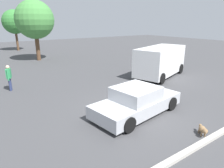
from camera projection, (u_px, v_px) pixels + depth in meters
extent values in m
plane|color=#424244|center=(134.00, 113.00, 9.33)|extent=(80.00, 80.00, 0.00)
cube|color=#B7BABF|center=(137.00, 104.00, 9.16)|extent=(4.62, 2.45, 0.56)
cube|color=#B7BABF|center=(136.00, 93.00, 8.92)|extent=(2.07, 1.94, 0.57)
cube|color=slate|center=(148.00, 89.00, 9.49)|extent=(0.28, 1.55, 0.48)
cube|color=slate|center=(122.00, 98.00, 8.35)|extent=(0.28, 1.55, 0.48)
cylinder|color=black|center=(143.00, 94.00, 10.78)|extent=(0.66, 0.31, 0.64)
cylinder|color=black|center=(171.00, 103.00, 9.57)|extent=(0.66, 0.31, 0.64)
cylinder|color=black|center=(99.00, 110.00, 8.82)|extent=(0.66, 0.31, 0.64)
cylinder|color=black|center=(129.00, 125.00, 7.61)|extent=(0.66, 0.31, 0.64)
ellipsoid|color=olive|center=(202.00, 129.00, 7.48)|extent=(0.43, 0.46, 0.24)
sphere|color=olive|center=(205.00, 131.00, 7.22)|extent=(0.19, 0.19, 0.19)
sphere|color=olive|center=(206.00, 132.00, 7.16)|extent=(0.09, 0.09, 0.09)
cylinder|color=olive|center=(205.00, 135.00, 7.40)|extent=(0.06, 0.06, 0.12)
cylinder|color=olive|center=(201.00, 135.00, 7.41)|extent=(0.06, 0.06, 0.12)
cylinder|color=olive|center=(202.00, 131.00, 7.64)|extent=(0.06, 0.06, 0.12)
cylinder|color=olive|center=(199.00, 131.00, 7.65)|extent=(0.06, 0.06, 0.12)
sphere|color=olive|center=(200.00, 125.00, 7.69)|extent=(0.11, 0.11, 0.11)
cube|color=white|center=(160.00, 60.00, 15.23)|extent=(5.29, 3.48, 2.00)
cube|color=slate|center=(146.00, 59.00, 13.26)|extent=(0.59, 1.67, 0.80)
cylinder|color=black|center=(162.00, 78.00, 13.52)|extent=(0.80, 0.48, 0.76)
cylinder|color=black|center=(136.00, 74.00, 14.63)|extent=(0.80, 0.48, 0.76)
cylinder|color=black|center=(180.00, 69.00, 16.34)|extent=(0.80, 0.48, 0.76)
cylinder|color=black|center=(158.00, 66.00, 17.45)|extent=(0.80, 0.48, 0.76)
cylinder|color=navy|center=(10.00, 85.00, 12.15)|extent=(0.13, 0.13, 0.79)
cylinder|color=navy|center=(10.00, 84.00, 12.31)|extent=(0.13, 0.13, 0.79)
cube|color=#339959|center=(8.00, 73.00, 12.03)|extent=(0.36, 0.46, 0.56)
cylinder|color=#339959|center=(8.00, 75.00, 11.82)|extent=(0.09, 0.09, 0.66)
cylinder|color=#339959|center=(9.00, 73.00, 12.26)|extent=(0.09, 0.09, 0.66)
sphere|color=beige|center=(7.00, 67.00, 11.91)|extent=(0.21, 0.21, 0.21)
cube|color=#B7B2A8|center=(197.00, 146.00, 6.75)|extent=(9.40, 0.20, 0.12)
cylinder|color=brown|center=(38.00, 47.00, 21.49)|extent=(0.42, 0.42, 2.75)
sphere|color=#478C42|center=(35.00, 20.00, 20.64)|extent=(3.93, 3.93, 3.93)
cylinder|color=brown|center=(17.00, 41.00, 28.76)|extent=(0.32, 0.32, 2.74)
sphere|color=#387F38|center=(14.00, 22.00, 27.97)|extent=(3.31, 3.31, 3.31)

